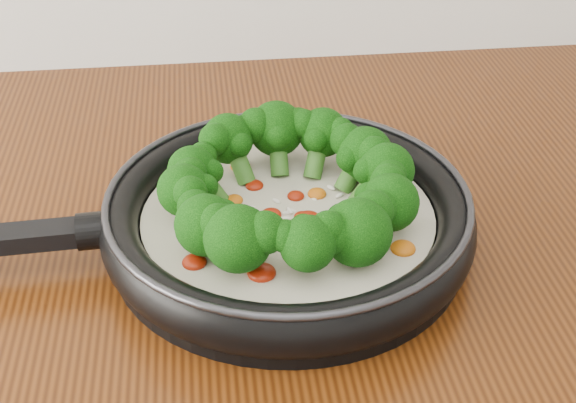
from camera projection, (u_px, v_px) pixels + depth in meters
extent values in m
cylinder|color=black|center=(288.00, 239.00, 0.76)|extent=(0.35, 0.35, 0.01)
torus|color=black|center=(288.00, 217.00, 0.75)|extent=(0.37, 0.37, 0.04)
torus|color=#2D2D33|center=(288.00, 196.00, 0.74)|extent=(0.36, 0.36, 0.01)
cylinder|color=black|center=(95.00, 230.00, 0.72)|extent=(0.03, 0.04, 0.03)
cylinder|color=beige|center=(288.00, 223.00, 0.75)|extent=(0.29, 0.29, 0.02)
ellipsoid|color=#941907|center=(262.00, 273.00, 0.67)|extent=(0.03, 0.03, 0.01)
ellipsoid|color=#941907|center=(349.00, 217.00, 0.74)|extent=(0.02, 0.02, 0.01)
ellipsoid|color=#CE600D|center=(234.00, 200.00, 0.76)|extent=(0.02, 0.02, 0.01)
ellipsoid|color=#941907|center=(302.00, 217.00, 0.74)|extent=(0.02, 0.02, 0.01)
ellipsoid|color=#941907|center=(254.00, 185.00, 0.79)|extent=(0.03, 0.03, 0.01)
ellipsoid|color=#CE600D|center=(317.00, 194.00, 0.77)|extent=(0.02, 0.02, 0.01)
ellipsoid|color=#941907|center=(194.00, 262.00, 0.68)|extent=(0.02, 0.02, 0.01)
ellipsoid|color=#941907|center=(355.00, 164.00, 0.82)|extent=(0.03, 0.03, 0.01)
ellipsoid|color=#CE600D|center=(240.00, 166.00, 0.82)|extent=(0.02, 0.02, 0.01)
ellipsoid|color=#941907|center=(296.00, 196.00, 0.77)|extent=(0.02, 0.02, 0.01)
ellipsoid|color=#941907|center=(271.00, 215.00, 0.74)|extent=(0.03, 0.03, 0.01)
ellipsoid|color=#CE600D|center=(281.00, 231.00, 0.72)|extent=(0.03, 0.03, 0.01)
ellipsoid|color=#941907|center=(286.00, 242.00, 0.71)|extent=(0.02, 0.02, 0.01)
ellipsoid|color=#941907|center=(298.00, 236.00, 0.71)|extent=(0.03, 0.03, 0.01)
ellipsoid|color=#CE600D|center=(206.00, 181.00, 0.79)|extent=(0.03, 0.03, 0.01)
ellipsoid|color=#941907|center=(317.00, 234.00, 0.72)|extent=(0.03, 0.03, 0.01)
ellipsoid|color=#941907|center=(308.00, 219.00, 0.74)|extent=(0.03, 0.03, 0.01)
ellipsoid|color=#CE600D|center=(403.00, 249.00, 0.70)|extent=(0.03, 0.03, 0.01)
ellipsoid|color=white|center=(346.00, 179.00, 0.80)|extent=(0.01, 0.01, 0.00)
ellipsoid|color=white|center=(290.00, 211.00, 0.75)|extent=(0.01, 0.01, 0.00)
ellipsoid|color=white|center=(325.00, 228.00, 0.72)|extent=(0.01, 0.01, 0.00)
ellipsoid|color=white|center=(201.00, 237.00, 0.71)|extent=(0.01, 0.01, 0.00)
ellipsoid|color=white|center=(266.00, 223.00, 0.73)|extent=(0.01, 0.01, 0.00)
ellipsoid|color=white|center=(340.00, 195.00, 0.77)|extent=(0.01, 0.01, 0.00)
ellipsoid|color=white|center=(197.00, 223.00, 0.73)|extent=(0.01, 0.01, 0.00)
ellipsoid|color=white|center=(285.00, 219.00, 0.74)|extent=(0.01, 0.01, 0.00)
ellipsoid|color=white|center=(276.00, 201.00, 0.76)|extent=(0.01, 0.01, 0.00)
ellipsoid|color=white|center=(288.00, 213.00, 0.75)|extent=(0.01, 0.00, 0.00)
ellipsoid|color=white|center=(314.00, 198.00, 0.77)|extent=(0.01, 0.01, 0.00)
ellipsoid|color=white|center=(292.00, 211.00, 0.75)|extent=(0.01, 0.01, 0.00)
ellipsoid|color=white|center=(248.00, 163.00, 0.82)|extent=(0.01, 0.01, 0.00)
ellipsoid|color=white|center=(413.00, 206.00, 0.76)|extent=(0.01, 0.01, 0.00)
ellipsoid|color=white|center=(345.00, 243.00, 0.71)|extent=(0.01, 0.01, 0.00)
ellipsoid|color=white|center=(251.00, 208.00, 0.76)|extent=(0.01, 0.01, 0.00)
ellipsoid|color=white|center=(329.00, 244.00, 0.71)|extent=(0.01, 0.01, 0.00)
ellipsoid|color=white|center=(236.00, 253.00, 0.69)|extent=(0.01, 0.01, 0.00)
ellipsoid|color=white|center=(214.00, 207.00, 0.75)|extent=(0.01, 0.01, 0.00)
ellipsoid|color=white|center=(338.00, 184.00, 0.79)|extent=(0.01, 0.01, 0.00)
ellipsoid|color=white|center=(408.00, 201.00, 0.76)|extent=(0.01, 0.01, 0.00)
ellipsoid|color=white|center=(256.00, 242.00, 0.71)|extent=(0.00, 0.01, 0.00)
ellipsoid|color=white|center=(331.00, 188.00, 0.78)|extent=(0.01, 0.01, 0.00)
ellipsoid|color=white|center=(347.00, 182.00, 0.79)|extent=(0.01, 0.01, 0.00)
cylinder|color=#427C28|center=(367.00, 190.00, 0.75)|extent=(0.04, 0.02, 0.04)
sphere|color=black|center=(387.00, 170.00, 0.75)|extent=(0.06, 0.06, 0.05)
sphere|color=black|center=(374.00, 153.00, 0.76)|extent=(0.03, 0.03, 0.03)
sphere|color=black|center=(390.00, 176.00, 0.73)|extent=(0.03, 0.03, 0.03)
sphere|color=black|center=(367.00, 171.00, 0.74)|extent=(0.03, 0.03, 0.03)
cylinder|color=#427C28|center=(350.00, 175.00, 0.78)|extent=(0.04, 0.03, 0.04)
sphere|color=black|center=(365.00, 154.00, 0.78)|extent=(0.06, 0.06, 0.06)
sphere|color=black|center=(347.00, 140.00, 0.78)|extent=(0.04, 0.04, 0.03)
sphere|color=black|center=(376.00, 158.00, 0.76)|extent=(0.03, 0.03, 0.03)
sphere|color=black|center=(350.00, 158.00, 0.77)|extent=(0.03, 0.03, 0.03)
cylinder|color=#427C28|center=(316.00, 159.00, 0.80)|extent=(0.03, 0.04, 0.04)
sphere|color=black|center=(323.00, 132.00, 0.80)|extent=(0.05, 0.05, 0.05)
sphere|color=black|center=(303.00, 124.00, 0.80)|extent=(0.03, 0.03, 0.03)
sphere|color=black|center=(340.00, 132.00, 0.79)|extent=(0.03, 0.03, 0.03)
sphere|color=black|center=(317.00, 139.00, 0.79)|extent=(0.03, 0.03, 0.03)
cylinder|color=#427C28|center=(279.00, 156.00, 0.80)|extent=(0.02, 0.04, 0.04)
sphere|color=black|center=(276.00, 129.00, 0.81)|extent=(0.06, 0.06, 0.06)
sphere|color=black|center=(256.00, 125.00, 0.80)|extent=(0.04, 0.04, 0.04)
sphere|color=black|center=(298.00, 124.00, 0.80)|extent=(0.04, 0.04, 0.03)
sphere|color=black|center=(278.00, 136.00, 0.79)|extent=(0.03, 0.03, 0.03)
cylinder|color=#427C28|center=(240.00, 164.00, 0.79)|extent=(0.04, 0.04, 0.04)
sphere|color=black|center=(228.00, 139.00, 0.79)|extent=(0.05, 0.05, 0.05)
sphere|color=black|center=(215.00, 139.00, 0.77)|extent=(0.03, 0.03, 0.03)
sphere|color=black|center=(246.00, 129.00, 0.80)|extent=(0.03, 0.03, 0.03)
sphere|color=black|center=(239.00, 144.00, 0.78)|extent=(0.03, 0.03, 0.03)
cylinder|color=#427C28|center=(211.00, 189.00, 0.76)|extent=(0.04, 0.03, 0.04)
sphere|color=black|center=(192.00, 170.00, 0.75)|extent=(0.05, 0.05, 0.05)
sphere|color=black|center=(191.00, 173.00, 0.73)|extent=(0.03, 0.03, 0.03)
sphere|color=black|center=(203.00, 156.00, 0.76)|extent=(0.03, 0.03, 0.03)
sphere|color=black|center=(211.00, 171.00, 0.75)|extent=(0.02, 0.02, 0.02)
cylinder|color=#427C28|center=(205.00, 206.00, 0.73)|extent=(0.04, 0.02, 0.04)
sphere|color=black|center=(184.00, 190.00, 0.72)|extent=(0.05, 0.05, 0.05)
sphere|color=black|center=(190.00, 193.00, 0.70)|extent=(0.03, 0.03, 0.03)
sphere|color=black|center=(188.00, 173.00, 0.73)|extent=(0.03, 0.03, 0.03)
sphere|color=black|center=(205.00, 187.00, 0.72)|extent=(0.03, 0.03, 0.02)
cylinder|color=#427C28|center=(223.00, 233.00, 0.70)|extent=(0.04, 0.03, 0.04)
sphere|color=black|center=(206.00, 225.00, 0.68)|extent=(0.06, 0.06, 0.05)
sphere|color=black|center=(226.00, 224.00, 0.66)|extent=(0.04, 0.04, 0.03)
sphere|color=black|center=(195.00, 207.00, 0.69)|extent=(0.03, 0.03, 0.03)
sphere|color=black|center=(224.00, 214.00, 0.69)|extent=(0.03, 0.03, 0.03)
cylinder|color=#427C28|center=(250.00, 245.00, 0.68)|extent=(0.04, 0.04, 0.04)
sphere|color=black|center=(238.00, 239.00, 0.65)|extent=(0.06, 0.06, 0.06)
sphere|color=black|center=(265.00, 233.00, 0.65)|extent=(0.04, 0.04, 0.04)
sphere|color=black|center=(217.00, 223.00, 0.66)|extent=(0.04, 0.04, 0.03)
sphere|color=black|center=(249.00, 224.00, 0.67)|extent=(0.03, 0.03, 0.03)
cylinder|color=#427C28|center=(303.00, 249.00, 0.67)|extent=(0.02, 0.04, 0.04)
sphere|color=black|center=(308.00, 244.00, 0.65)|extent=(0.05, 0.05, 0.05)
sphere|color=black|center=(328.00, 228.00, 0.65)|extent=(0.03, 0.03, 0.03)
sphere|color=black|center=(285.00, 236.00, 0.64)|extent=(0.03, 0.03, 0.03)
sphere|color=black|center=(303.00, 228.00, 0.66)|extent=(0.03, 0.03, 0.02)
cylinder|color=#427C28|center=(342.00, 239.00, 0.69)|extent=(0.03, 0.04, 0.04)
sphere|color=black|center=(358.00, 232.00, 0.67)|extent=(0.06, 0.06, 0.06)
sphere|color=black|center=(372.00, 211.00, 0.68)|extent=(0.04, 0.04, 0.04)
sphere|color=black|center=(335.00, 233.00, 0.65)|extent=(0.04, 0.04, 0.03)
sphere|color=black|center=(343.00, 220.00, 0.68)|extent=(0.03, 0.03, 0.03)
cylinder|color=#427C28|center=(368.00, 216.00, 0.72)|extent=(0.04, 0.03, 0.04)
sphere|color=black|center=(390.00, 202.00, 0.70)|extent=(0.06, 0.06, 0.05)
sphere|color=black|center=(388.00, 182.00, 0.72)|extent=(0.03, 0.03, 0.03)
sphere|color=black|center=(381.00, 207.00, 0.69)|extent=(0.03, 0.03, 0.03)
sphere|color=black|center=(369.00, 197.00, 0.71)|extent=(0.03, 0.03, 0.03)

